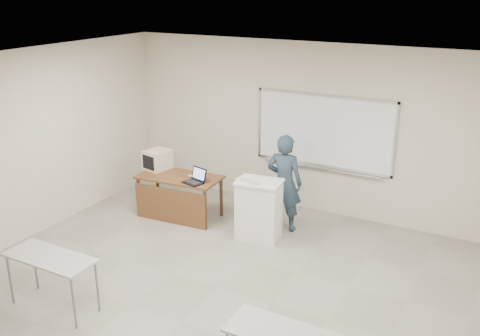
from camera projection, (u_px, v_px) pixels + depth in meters
The scene contains 9 objects.
floor at pixel (182, 323), 6.55m from camera, with size 7.00×8.00×0.01m, color gray.
whiteboard at pixel (324, 132), 9.21m from camera, with size 2.48×0.10×1.31m.
instructor_desk at pixel (176, 189), 9.24m from camera, with size 1.44×0.72×0.75m.
podium at pixel (259, 209), 8.54m from camera, with size 0.70×0.51×0.98m.
crt_monitor at pixel (157, 160), 9.56m from camera, with size 0.38×0.43×0.36m.
laptop at pixel (195, 179), 8.96m from camera, with size 0.32×0.30×0.24m.
mouse at pixel (190, 176), 9.21m from camera, with size 0.10×0.07×0.04m, color #ABAFB2.
keyboard at pixel (247, 181), 8.35m from camera, with size 0.42×0.14×0.02m, color beige.
presenter at pixel (284, 183), 8.75m from camera, with size 0.60×0.40×1.65m, color black.
Camera 1 is at (3.28, -4.53, 3.96)m, focal length 40.00 mm.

